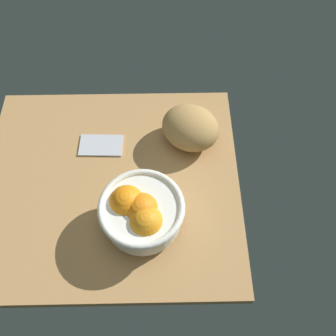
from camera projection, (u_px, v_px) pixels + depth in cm
name	position (u px, v px, depth cm)	size (l,w,h in cm)	color
ground_plane	(111.00, 185.00, 98.89)	(67.50, 61.13, 3.00)	#B3844F
fruit_bowl	(141.00, 212.00, 86.40)	(20.00, 20.00, 11.46)	white
bread_loaf	(190.00, 128.00, 100.35)	(15.84, 13.89, 10.20)	#B0874B
napkin_folded	(101.00, 145.00, 103.06)	(11.86, 6.97, 0.99)	silver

